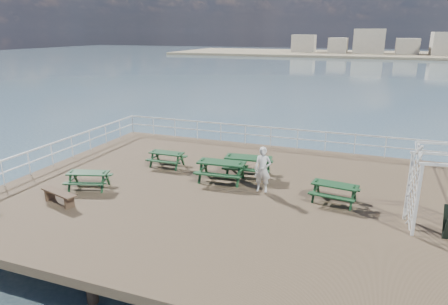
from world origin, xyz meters
The scene contains 10 objects.
ground centered at (0.00, 0.00, -0.15)m, with size 18.00×14.00×0.30m, color brown.
sea_backdrop centered at (12.54, 134.07, -0.51)m, with size 300.00×300.00×9.20m.
railing centered at (-0.07, 2.57, 0.87)m, with size 17.77×13.76×1.10m.
picnic_table_a centered at (-3.73, 1.81, 0.49)m, with size 1.60×1.29×0.77m.
picnic_table_b centered at (0.23, 1.92, 0.63)m, with size 2.18×1.84×0.98m.
picnic_table_c centered at (4.07, 0.33, 0.52)m, with size 1.81×1.53×0.81m.
picnic_table_d centered at (-5.37, -1.75, 0.50)m, with size 1.91×1.71×0.78m.
picnic_table_e centered at (-0.64, 0.91, 0.62)m, with size 2.10×1.74×0.97m.
flat_bench_far centered at (-5.39, -3.40, 0.36)m, with size 1.73×0.84×0.48m.
person centered at (1.28, 0.42, 0.91)m, with size 0.66×0.43×1.81m, color silver.
Camera 1 is at (5.04, -13.95, 6.12)m, focal length 32.00 mm.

